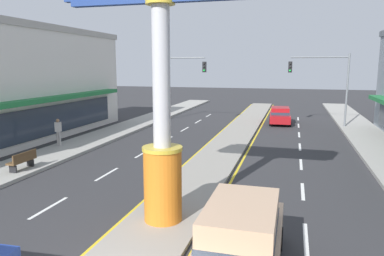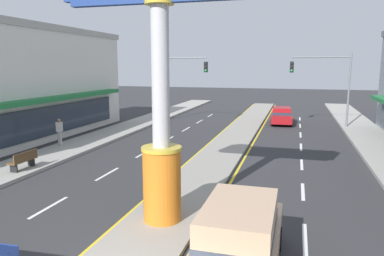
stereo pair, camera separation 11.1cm
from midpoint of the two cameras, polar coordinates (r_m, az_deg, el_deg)
median_strip at (r=24.98m, az=5.89°, el=-2.18°), size 2.52×52.00×0.14m
sidewalk_left at (r=26.36m, az=-15.38°, el=-1.81°), size 2.99×60.00×0.18m
lane_markings at (r=23.69m, az=5.33°, el=-2.99°), size 9.26×52.00×0.01m
district_sign at (r=11.54m, az=-5.06°, el=5.13°), size 6.50×1.31×8.56m
traffic_light_left_side at (r=33.34m, az=-2.93°, el=8.07°), size 4.86×0.46×6.20m
traffic_light_right_side at (r=32.56m, az=20.03°, el=7.46°), size 4.86×0.46×6.20m
sedan_near_right_lane at (r=33.78m, az=13.50°, el=1.95°), size 2.01×4.39×1.53m
suv_near_left_lane at (r=9.53m, az=7.39°, el=-16.62°), size 1.98×4.60×1.90m
street_bench at (r=19.68m, az=-25.12°, el=-4.59°), size 0.48×1.60×0.88m
pedestrian_near_kerb at (r=24.65m, az=-20.31°, el=-0.34°), size 0.46×0.38×1.71m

